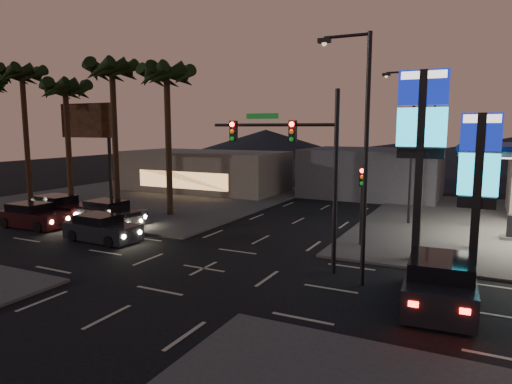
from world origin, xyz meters
The scene contains 25 objects.
ground centered at (0.00, 0.00, 0.00)m, with size 140.00×140.00×0.00m, color black.
corner_lot_nw centered at (-16.00, 16.00, 0.06)m, with size 24.00×24.00×0.12m, color #47443F.
pylon_sign_tall centered at (8.50, 5.50, 6.39)m, with size 2.20×0.35×9.00m.
pylon_sign_short centered at (11.00, 4.50, 4.66)m, with size 1.60×0.35×7.00m.
traffic_signal_mast centered at (3.76, 1.99, 5.23)m, with size 6.10×0.39×8.00m.
pedestal_signal centered at (5.50, 6.98, 2.92)m, with size 0.32×0.39×4.30m.
streetlight_near centered at (6.79, 1.00, 5.72)m, with size 2.14×0.25×10.00m.
streetlight_mid centered at (6.79, 14.00, 5.72)m, with size 2.14×0.25×10.00m.
streetlight_far centered at (6.79, 28.00, 5.72)m, with size 2.14×0.25×10.00m.
palm_a centered at (-9.00, 9.50, 9.43)m, with size 4.41×4.41×10.86m.
palm_b centered at (-14.00, 9.50, 9.97)m, with size 4.41×4.41×11.46m.
palm_c centered at (-19.00, 9.50, 8.88)m, with size 4.41×4.41×10.26m.
palm_d centered at (-24.00, 9.50, 10.15)m, with size 4.41×4.41×11.66m.
billboard centered at (-20.50, 13.00, 6.33)m, with size 6.00×0.30×8.50m.
building_far_west centered at (-14.00, 22.00, 2.00)m, with size 16.00×8.00×4.00m, color #726B5B.
building_far_mid centered at (2.00, 26.00, 2.20)m, with size 12.00×9.00×4.40m, color #4C4C51.
hill_left centered at (-25.00, 60.00, 3.00)m, with size 40.00×40.00×6.00m, color black.
hill_right centered at (15.00, 60.00, 2.50)m, with size 50.00×50.00×5.00m, color black.
hill_center centered at (0.00, 60.00, 2.00)m, with size 60.00×60.00×4.00m, color black.
car_lane_a_front centered at (-8.01, 1.82, 0.69)m, with size 4.66×2.11×1.49m.
car_lane_a_mid centered at (-14.67, 2.51, 0.72)m, with size 4.86×2.18×1.56m.
car_lane_b_front centered at (-10.04, 4.76, 0.61)m, with size 4.16×2.02×1.32m.
car_lane_b_mid centered at (-10.69, 5.21, 0.75)m, with size 5.06×2.34×1.61m.
car_lane_b_rear centered at (-15.25, 5.00, 0.78)m, with size 5.25×2.39×1.68m.
suv_station centered at (10.01, 0.22, 0.85)m, with size 2.67×5.62×1.83m.
Camera 1 is at (11.07, -16.97, 6.38)m, focal length 32.00 mm.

